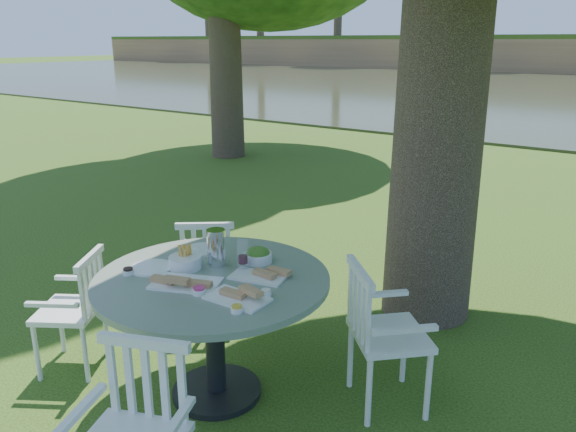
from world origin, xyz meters
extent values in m
plane|color=#1E3B0C|center=(0.00, 0.00, 0.00)|extent=(140.00, 140.00, 0.00)
cylinder|color=black|center=(0.25, -0.92, 0.02)|extent=(0.56, 0.56, 0.04)
cylinder|color=black|center=(0.25, -0.92, 0.40)|extent=(0.12, 0.12, 0.73)
cylinder|color=slate|center=(0.25, -0.92, 0.79)|extent=(1.40, 1.40, 0.04)
cylinder|color=white|center=(1.43, -0.39, 0.22)|extent=(0.04, 0.04, 0.45)
cylinder|color=white|center=(1.15, -0.11, 0.22)|extent=(0.04, 0.04, 0.45)
cylinder|color=white|center=(1.18, -0.64, 0.22)|extent=(0.04, 0.04, 0.45)
cylinder|color=white|center=(0.90, -0.36, 0.22)|extent=(0.04, 0.04, 0.45)
cube|color=white|center=(1.16, -0.37, 0.47)|extent=(0.62, 0.62, 0.04)
cube|color=white|center=(1.02, -0.51, 0.67)|extent=(0.35, 0.35, 0.46)
cylinder|color=white|center=(-0.46, 0.07, 0.21)|extent=(0.03, 0.03, 0.42)
cylinder|color=white|center=(-0.75, -0.16, 0.21)|extent=(0.03, 0.03, 0.42)
cylinder|color=white|center=(-0.25, -0.19, 0.21)|extent=(0.03, 0.03, 0.42)
cylinder|color=white|center=(-0.54, -0.42, 0.21)|extent=(0.03, 0.03, 0.42)
cube|color=white|center=(-0.50, -0.18, 0.44)|extent=(0.58, 0.58, 0.04)
cube|color=white|center=(-0.38, -0.32, 0.64)|extent=(0.36, 0.30, 0.43)
cylinder|color=white|center=(-0.99, -1.19, 0.20)|extent=(0.03, 0.03, 0.40)
cylinder|color=white|center=(-0.79, -1.50, 0.20)|extent=(0.03, 0.03, 0.40)
cylinder|color=white|center=(-0.71, -1.02, 0.20)|extent=(0.03, 0.03, 0.40)
cylinder|color=white|center=(-0.52, -1.32, 0.20)|extent=(0.03, 0.03, 0.40)
cube|color=white|center=(-0.75, -1.26, 0.42)|extent=(0.54, 0.55, 0.04)
cube|color=white|center=(-0.60, -1.16, 0.61)|extent=(0.25, 0.37, 0.41)
cube|color=white|center=(0.59, -1.72, 0.65)|extent=(0.42, 0.21, 0.44)
cube|color=white|center=(0.21, -1.10, 0.82)|extent=(0.45, 0.37, 0.01)
cube|color=white|center=(0.58, -1.07, 0.81)|extent=(0.35, 0.21, 0.01)
cube|color=white|center=(0.49, -0.78, 0.81)|extent=(0.36, 0.25, 0.01)
cylinder|color=white|center=(-0.13, -1.05, 0.81)|extent=(0.26, 0.26, 0.01)
cylinder|color=white|center=(-0.10, -0.65, 0.81)|extent=(0.25, 0.25, 0.01)
cylinder|color=white|center=(0.04, -0.93, 0.85)|extent=(0.20, 0.20, 0.08)
cylinder|color=white|center=(0.33, -0.59, 0.84)|extent=(0.18, 0.18, 0.06)
cylinder|color=silver|center=(0.16, -0.78, 0.92)|extent=(0.12, 0.12, 0.23)
cylinder|color=white|center=(0.34, -0.74, 0.90)|extent=(0.07, 0.07, 0.19)
cylinder|color=white|center=(0.06, -0.84, 0.86)|extent=(0.06, 0.06, 0.10)
cylinder|color=white|center=(0.02, -0.91, 0.86)|extent=(0.06, 0.06, 0.11)
cylinder|color=white|center=(0.37, -1.14, 0.82)|extent=(0.07, 0.07, 0.03)
cylinder|color=white|center=(0.68, -1.19, 0.82)|extent=(0.06, 0.06, 0.03)
cylinder|color=white|center=(0.68, -0.95, 0.82)|extent=(0.06, 0.06, 0.03)
cylinder|color=white|center=(-0.17, -1.19, 0.82)|extent=(0.07, 0.07, 0.03)
camera|label=1|loc=(2.41, -3.14, 2.15)|focal=35.00mm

